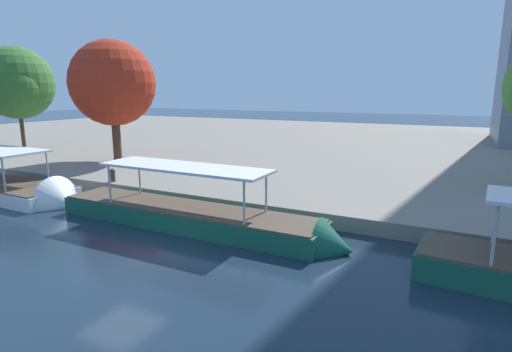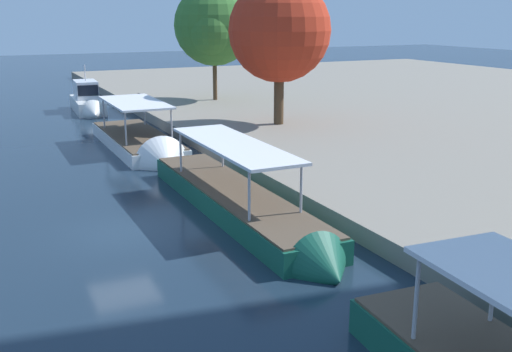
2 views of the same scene
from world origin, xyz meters
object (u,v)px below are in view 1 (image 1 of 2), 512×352
(tour_boat_1, at_px, (11,192))
(tour_boat_2, at_px, (202,222))
(mooring_bollard_0, at_px, (113,175))
(tree_3, at_px, (112,86))
(tree_0, at_px, (20,84))

(tour_boat_1, distance_m, tour_boat_2, 13.60)
(mooring_bollard_0, bearing_deg, tree_3, 133.80)
(tree_3, bearing_deg, tour_boat_1, -82.68)
(tour_boat_1, distance_m, tree_3, 11.87)
(tree_3, bearing_deg, tree_0, 177.42)
(tour_boat_2, bearing_deg, tree_3, 147.85)
(mooring_bollard_0, distance_m, tree_3, 10.31)
(tour_boat_1, xyz_separation_m, tree_3, (-1.27, 9.90, 6.43))
(tree_0, height_order, tree_3, tree_0)
(tour_boat_1, bearing_deg, mooring_bollard_0, 37.67)
(tour_boat_1, height_order, tree_3, tree_3)
(mooring_bollard_0, bearing_deg, tour_boat_1, -142.47)
(tour_boat_2, relative_size, tree_0, 1.53)
(tree_0, bearing_deg, mooring_bollard_0, -20.14)
(tour_boat_2, xyz_separation_m, tree_3, (-14.86, 9.36, 6.45))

